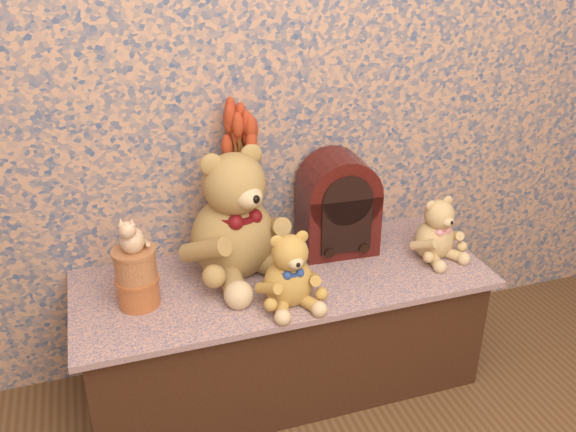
% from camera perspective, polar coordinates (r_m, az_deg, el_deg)
% --- Properties ---
extents(display_shelf, '(1.33, 0.52, 0.43)m').
position_cam_1_polar(display_shelf, '(2.11, -0.43, -10.59)').
color(display_shelf, navy).
rests_on(display_shelf, ground).
extents(teddy_large, '(0.48, 0.52, 0.46)m').
position_cam_1_polar(teddy_large, '(1.93, -5.27, 0.88)').
color(teddy_large, '#A67B40').
rests_on(teddy_large, display_shelf).
extents(teddy_medium, '(0.21, 0.25, 0.25)m').
position_cam_1_polar(teddy_medium, '(1.81, 0.05, -4.57)').
color(teddy_medium, '#B38732').
rests_on(teddy_medium, display_shelf).
extents(teddy_small, '(0.22, 0.25, 0.23)m').
position_cam_1_polar(teddy_small, '(2.11, 13.62, -0.81)').
color(teddy_small, tan).
rests_on(teddy_small, display_shelf).
extents(cathedral_radio, '(0.26, 0.20, 0.35)m').
position_cam_1_polar(cathedral_radio, '(2.08, 4.67, 1.24)').
color(cathedral_radio, '#3D0E0B').
rests_on(cathedral_radio, display_shelf).
extents(ceramic_vase, '(0.13, 0.13, 0.19)m').
position_cam_1_polar(ceramic_vase, '(2.07, -4.00, -1.36)').
color(ceramic_vase, tan).
rests_on(ceramic_vase, display_shelf).
extents(dried_stalks, '(0.25, 0.25, 0.39)m').
position_cam_1_polar(dried_stalks, '(1.95, -4.27, 6.31)').
color(dried_stalks, '#AF381C').
rests_on(dried_stalks, ceramic_vase).
extents(biscuit_tin_lower, '(0.15, 0.15, 0.09)m').
position_cam_1_polar(biscuit_tin_lower, '(1.89, -13.79, -6.83)').
color(biscuit_tin_lower, gold).
rests_on(biscuit_tin_lower, display_shelf).
extents(biscuit_tin_upper, '(0.13, 0.13, 0.09)m').
position_cam_1_polar(biscuit_tin_upper, '(1.84, -14.10, -4.42)').
color(biscuit_tin_upper, tan).
rests_on(biscuit_tin_upper, biscuit_tin_lower).
extents(cat_figurine, '(0.11, 0.12, 0.12)m').
position_cam_1_polar(cat_figurine, '(1.79, -14.46, -1.47)').
color(cat_figurine, silver).
rests_on(cat_figurine, biscuit_tin_upper).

